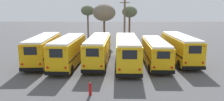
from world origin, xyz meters
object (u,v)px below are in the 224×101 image
at_px(school_bus_2, 98,49).
at_px(school_bus_5, 179,48).
at_px(bare_tree_0, 104,13).
at_px(bare_tree_1, 129,12).
at_px(fire_hydrant, 90,89).
at_px(school_bus_0, 43,49).
at_px(school_bus_3, 127,51).
at_px(school_bus_1, 68,51).
at_px(bare_tree_2, 87,11).
at_px(school_bus_4, 155,52).
at_px(utility_pole, 124,20).

height_order(school_bus_2, school_bus_5, school_bus_5).
relative_size(school_bus_5, bare_tree_0, 1.36).
relative_size(bare_tree_1, fire_hydrant, 6.79).
xyz_separation_m(school_bus_0, school_bus_3, (10.16, -1.70, 0.02)).
xyz_separation_m(school_bus_5, fire_hydrant, (-10.22, -10.77, -1.29)).
distance_m(school_bus_1, bare_tree_2, 19.80).
relative_size(school_bus_0, school_bus_4, 1.06).
relative_size(school_bus_2, school_bus_3, 1.00).
distance_m(school_bus_3, bare_tree_0, 16.63).
height_order(school_bus_0, bare_tree_1, bare_tree_1).
distance_m(school_bus_3, bare_tree_2, 20.94).
bearing_deg(school_bus_3, school_bus_0, 170.47).
xyz_separation_m(school_bus_4, school_bus_5, (3.39, 1.64, 0.18)).
xyz_separation_m(school_bus_0, school_bus_2, (6.77, -0.44, -0.02)).
xyz_separation_m(school_bus_1, fire_hydrant, (3.32, -8.60, -1.30)).
relative_size(school_bus_1, bare_tree_0, 1.31).
relative_size(school_bus_0, bare_tree_0, 1.38).
height_order(bare_tree_1, bare_tree_2, bare_tree_2).
bearing_deg(school_bus_0, fire_hydrant, -56.75).
height_order(school_bus_5, bare_tree_1, bare_tree_1).
bearing_deg(fire_hydrant, bare_tree_1, 79.15).
relative_size(school_bus_2, school_bus_5, 1.05).
height_order(school_bus_3, bare_tree_1, bare_tree_1).
distance_m(school_bus_4, school_bus_5, 3.77).
xyz_separation_m(school_bus_0, fire_hydrant, (6.70, -10.23, -1.27)).
relative_size(school_bus_1, fire_hydrant, 9.35).
xyz_separation_m(school_bus_2, school_bus_3, (3.39, -1.27, 0.05)).
xyz_separation_m(school_bus_3, bare_tree_1, (1.68, 18.26, 3.99)).
bearing_deg(bare_tree_1, school_bus_1, -114.94).
xyz_separation_m(school_bus_0, school_bus_5, (16.93, 0.54, 0.01)).
bearing_deg(bare_tree_1, bare_tree_2, 171.97).
bearing_deg(school_bus_2, bare_tree_0, 89.20).
relative_size(school_bus_3, bare_tree_2, 1.48).
xyz_separation_m(school_bus_5, bare_tree_2, (-13.35, 17.18, 4.20)).
height_order(school_bus_0, school_bus_3, school_bus_3).
bearing_deg(school_bus_2, utility_pole, 74.22).
relative_size(school_bus_4, fire_hydrant, 9.30).
distance_m(bare_tree_1, bare_tree_2, 8.35).
height_order(school_bus_1, school_bus_3, school_bus_1).
xyz_separation_m(bare_tree_1, fire_hydrant, (-5.13, -26.78, -5.29)).
relative_size(school_bus_2, fire_hydrant, 10.25).
relative_size(school_bus_1, school_bus_5, 0.96).
relative_size(school_bus_2, school_bus_4, 1.10).
xyz_separation_m(school_bus_0, bare_tree_1, (11.84, 16.56, 4.01)).
relative_size(school_bus_3, bare_tree_0, 1.43).
bearing_deg(school_bus_5, utility_pole, 115.69).
xyz_separation_m(school_bus_2, school_bus_4, (6.77, -0.65, -0.14)).
height_order(school_bus_0, school_bus_1, school_bus_1).
bearing_deg(utility_pole, school_bus_5, -64.31).
height_order(school_bus_2, school_bus_3, school_bus_3).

